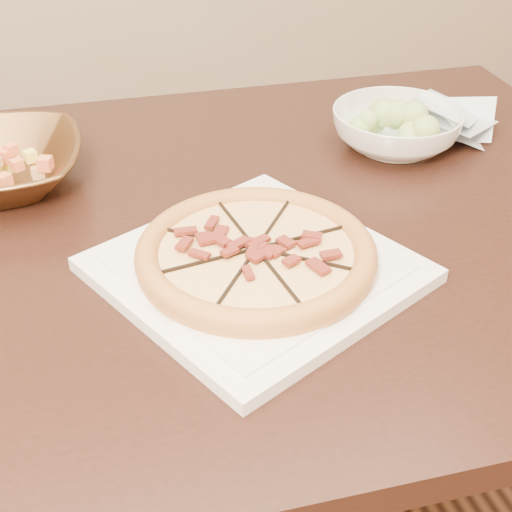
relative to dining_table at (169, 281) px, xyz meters
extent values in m
cube|color=black|center=(0.00, 0.00, 0.07)|extent=(1.55, 1.04, 0.04)
cylinder|color=black|center=(0.67, 0.40, -0.30)|extent=(0.07, 0.07, 0.71)
cube|color=white|center=(0.09, -0.15, 0.10)|extent=(0.44, 0.44, 0.02)
cube|color=white|center=(0.09, -0.15, 0.11)|extent=(0.38, 0.38, 0.00)
cylinder|color=#D28841|center=(0.09, -0.15, 0.12)|extent=(0.29, 0.29, 0.01)
torus|color=#D28841|center=(0.09, -0.15, 0.13)|extent=(0.30, 0.30, 0.03)
cylinder|color=beige|center=(0.09, -0.15, 0.13)|extent=(0.24, 0.24, 0.01)
cube|color=black|center=(0.09, -0.15, 0.13)|extent=(0.04, 0.29, 0.01)
cube|color=black|center=(0.09, -0.15, 0.13)|extent=(0.23, 0.18, 0.01)
cube|color=black|center=(0.09, -0.15, 0.13)|extent=(0.29, 0.04, 0.01)
cube|color=black|center=(0.09, -0.15, 0.13)|extent=(0.18, 0.23, 0.01)
cube|color=maroon|center=(0.11, -0.15, 0.14)|extent=(0.03, 0.02, 0.00)
cube|color=maroon|center=(0.13, -0.13, 0.14)|extent=(0.03, 0.02, 0.00)
cube|color=maroon|center=(0.15, -0.10, 0.14)|extent=(0.03, 0.03, 0.00)
cube|color=maroon|center=(0.11, -0.12, 0.14)|extent=(0.03, 0.03, 0.00)
cube|color=maroon|center=(0.11, -0.10, 0.14)|extent=(0.02, 0.03, 0.00)
cube|color=maroon|center=(0.10, -0.06, 0.14)|extent=(0.02, 0.03, 0.00)
cube|color=maroon|center=(0.08, -0.11, 0.14)|extent=(0.02, 0.03, 0.00)
cube|color=maroon|center=(0.06, -0.09, 0.14)|extent=(0.02, 0.03, 0.00)
cube|color=maroon|center=(0.03, -0.07, 0.14)|extent=(0.03, 0.03, 0.00)
cube|color=maroon|center=(0.05, -0.12, 0.14)|extent=(0.03, 0.03, 0.00)
cube|color=maroon|center=(0.02, -0.12, 0.14)|extent=(0.03, 0.02, 0.00)
cube|color=maroon|center=(0.06, -0.14, 0.14)|extent=(0.03, 0.02, 0.00)
cube|color=maroon|center=(0.03, -0.15, 0.14)|extent=(0.03, 0.02, 0.00)
cube|color=maroon|center=(0.01, -0.18, 0.14)|extent=(0.03, 0.02, 0.00)
cube|color=maroon|center=(0.06, -0.17, 0.14)|extent=(0.03, 0.03, 0.00)
cube|color=maroon|center=(0.05, -0.20, 0.14)|extent=(0.03, 0.03, 0.00)
cube|color=maroon|center=(0.05, -0.23, 0.14)|extent=(0.02, 0.03, 0.00)
cube|color=maroon|center=(0.08, -0.19, 0.14)|extent=(0.02, 0.03, 0.00)
cube|color=maroon|center=(0.10, -0.22, 0.14)|extent=(0.02, 0.03, 0.00)
cube|color=maroon|center=(0.10, -0.17, 0.14)|extent=(0.02, 0.03, 0.00)
cube|color=maroon|center=(0.12, -0.19, 0.14)|extent=(0.03, 0.03, 0.00)
cube|color=maroon|center=(0.15, -0.20, 0.14)|extent=(0.03, 0.03, 0.00)
cube|color=maroon|center=(0.12, -0.16, 0.14)|extent=(0.03, 0.02, 0.00)
cube|color=maroon|center=(0.15, -0.16, 0.14)|extent=(0.03, 0.02, 0.00)
cube|color=#F3ED54|center=(-0.19, 0.21, 0.17)|extent=(0.03, 0.03, 0.03)
cube|color=tan|center=(-0.19, 0.23, 0.17)|extent=(0.03, 0.03, 0.03)
cube|color=#F17342|center=(-0.20, 0.17, 0.17)|extent=(0.03, 0.03, 0.03)
cube|color=#F3ED54|center=(-0.18, 0.16, 0.17)|extent=(0.03, 0.03, 0.03)
imported|color=white|center=(0.42, 0.13, 0.13)|extent=(0.26, 0.26, 0.07)
sphere|color=#BAD272|center=(0.42, 0.13, 0.18)|extent=(0.04, 0.04, 0.04)
sphere|color=#BAD272|center=(0.44, 0.14, 0.18)|extent=(0.04, 0.04, 0.04)
sphere|color=#BAD272|center=(0.44, 0.16, 0.18)|extent=(0.04, 0.04, 0.04)
sphere|color=#BAD272|center=(0.42, 0.14, 0.18)|extent=(0.04, 0.04, 0.04)
sphere|color=#BAD272|center=(0.41, 0.16, 0.18)|extent=(0.04, 0.04, 0.04)
sphere|color=#BAD272|center=(0.42, 0.13, 0.18)|extent=(0.04, 0.04, 0.04)
sphere|color=#BAD272|center=(0.40, 0.14, 0.18)|extent=(0.04, 0.04, 0.04)
sphere|color=#BAD272|center=(0.37, 0.13, 0.18)|extent=(0.04, 0.04, 0.04)
sphere|color=#BAD272|center=(0.40, 0.12, 0.18)|extent=(0.04, 0.04, 0.04)
sphere|color=#BAD272|center=(0.40, 0.10, 0.18)|extent=(0.04, 0.04, 0.04)
sphere|color=#BAD272|center=(0.42, 0.13, 0.18)|extent=(0.04, 0.04, 0.04)
sphere|color=#BAD272|center=(0.42, 0.11, 0.18)|extent=(0.04, 0.04, 0.04)
sphere|color=#BAD272|center=(0.45, 0.10, 0.18)|extent=(0.04, 0.04, 0.04)
sphere|color=#BAD272|center=(0.43, 0.12, 0.18)|extent=(0.04, 0.04, 0.04)
cube|color=#BE3B26|center=(0.44, 0.15, 0.17)|extent=(0.02, 0.02, 0.01)
cube|color=#BE3B26|center=(0.39, 0.14, 0.17)|extent=(0.02, 0.02, 0.01)
cube|color=#BE3B26|center=(0.42, 0.10, 0.17)|extent=(0.02, 0.02, 0.01)
camera|label=1|loc=(-0.13, -0.84, 0.62)|focal=50.00mm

